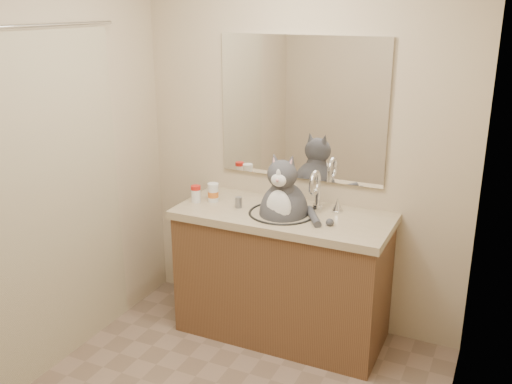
% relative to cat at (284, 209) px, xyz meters
% --- Properties ---
extents(room, '(2.22, 2.52, 2.42)m').
position_rel_cat_xyz_m(room, '(-0.01, -0.93, 0.32)').
color(room, gray).
rests_on(room, ground).
extents(vanity, '(1.34, 0.59, 1.12)m').
position_rel_cat_xyz_m(vanity, '(-0.01, 0.03, -0.44)').
color(vanity, brown).
rests_on(vanity, ground).
extents(mirror, '(1.10, 0.02, 0.90)m').
position_rel_cat_xyz_m(mirror, '(-0.01, 0.30, 0.57)').
color(mirror, white).
rests_on(mirror, room).
extents(shower_curtain, '(0.02, 1.30, 1.93)m').
position_rel_cat_xyz_m(shower_curtain, '(-1.06, -0.83, 0.15)').
color(shower_curtain, '#C4B594').
rests_on(shower_curtain, ground).
extents(cat, '(0.45, 0.36, 0.60)m').
position_rel_cat_xyz_m(cat, '(0.00, 0.00, 0.00)').
color(cat, '#47474C').
rests_on(cat, vanity).
extents(pill_bottle_redcap, '(0.08, 0.08, 0.11)m').
position_rel_cat_xyz_m(pill_bottle_redcap, '(-0.60, -0.03, 0.02)').
color(pill_bottle_redcap, white).
rests_on(pill_bottle_redcap, vanity).
extents(pill_bottle_orange, '(0.09, 0.09, 0.12)m').
position_rel_cat_xyz_m(pill_bottle_orange, '(-0.51, 0.03, 0.03)').
color(pill_bottle_orange, white).
rests_on(pill_bottle_orange, vanity).
extents(grey_canister, '(0.05, 0.05, 0.07)m').
position_rel_cat_xyz_m(grey_canister, '(-0.30, -0.01, 0.00)').
color(grey_canister, gray).
rests_on(grey_canister, vanity).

